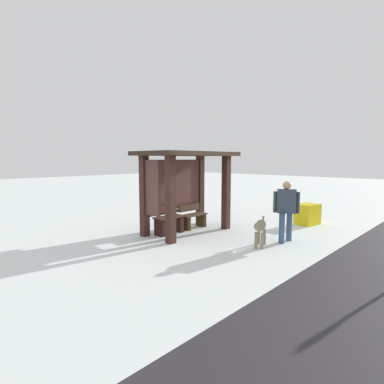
{
  "coord_description": "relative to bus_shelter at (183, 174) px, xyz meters",
  "views": [
    {
      "loc": [
        -6.14,
        -6.07,
        2.09
      ],
      "look_at": [
        -0.12,
        -0.3,
        1.19
      ],
      "focal_mm": 28.67,
      "sensor_mm": 36.0,
      "label": 1
    }
  ],
  "objects": [
    {
      "name": "grit_bin",
      "position": [
        3.49,
        -2.16,
        -1.34
      ],
      "size": [
        0.79,
        0.67,
        0.66
      ],
      "primitive_type": "cube",
      "rotation": [
        0.0,
        0.0,
        -0.17
      ],
      "color": "yellow",
      "rests_on": "ground"
    },
    {
      "name": "ground_plane",
      "position": [
        0.06,
        -0.12,
        -1.66
      ],
      "size": [
        60.0,
        60.0,
        0.0
      ],
      "primitive_type": "plane",
      "color": "white"
    },
    {
      "name": "dog",
      "position": [
        0.2,
        -2.42,
        -1.19
      ],
      "size": [
        0.9,
        0.47,
        0.67
      ],
      "color": "gray",
      "rests_on": "ground"
    },
    {
      "name": "bus_shelter",
      "position": [
        0.0,
        0.0,
        0.0
      ],
      "size": [
        2.82,
        1.63,
        2.3
      ],
      "color": "#3A201B",
      "rests_on": "ground"
    },
    {
      "name": "bench_center_inside",
      "position": [
        0.56,
        0.13,
        -1.36
      ],
      "size": [
        0.89,
        0.38,
        0.71
      ],
      "color": "#473826",
      "rests_on": "ground"
    },
    {
      "name": "person_walking",
      "position": [
        1.03,
        -2.65,
        -0.77
      ],
      "size": [
        0.56,
        0.6,
        1.54
      ],
      "color": "#343E4E",
      "rests_on": "ground"
    },
    {
      "name": "bench_left_inside",
      "position": [
        -0.43,
        0.13,
        -1.33
      ],
      "size": [
        0.89,
        0.41,
        0.78
      ],
      "color": "#553224",
      "rests_on": "ground"
    }
  ]
}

